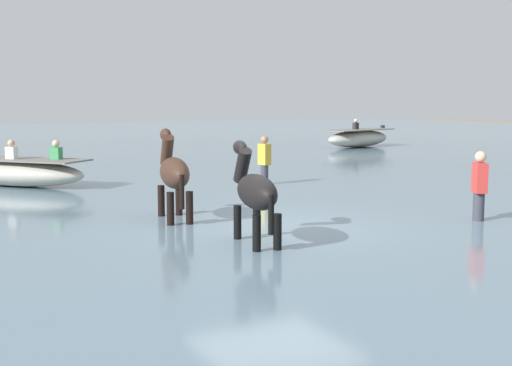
# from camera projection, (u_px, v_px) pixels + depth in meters

# --- Properties ---
(ground_plane) EXTENTS (120.00, 120.00, 0.00)m
(ground_plane) POSITION_uv_depth(u_px,v_px,m) (274.00, 250.00, 11.52)
(ground_plane) COLOR #84755B
(water_surface) EXTENTS (90.00, 90.00, 0.37)m
(water_surface) POSITION_uv_depth(u_px,v_px,m) (112.00, 179.00, 20.29)
(water_surface) COLOR slate
(water_surface) RESTS_ON ground
(horse_lead_black) EXTENTS (0.65, 1.75, 1.90)m
(horse_lead_black) POSITION_uv_depth(u_px,v_px,m) (255.00, 194.00, 10.21)
(horse_lead_black) COLOR black
(horse_lead_black) RESTS_ON ground
(horse_trailing_dark_bay) EXTENTS (0.72, 1.85, 2.00)m
(horse_trailing_dark_bay) POSITION_uv_depth(u_px,v_px,m) (174.00, 175.00, 12.26)
(horse_trailing_dark_bay) COLOR #382319
(horse_trailing_dark_bay) RESTS_ON ground
(boat_distant_west) EXTENTS (3.55, 3.78, 1.18)m
(boat_distant_west) POSITION_uv_depth(u_px,v_px,m) (16.00, 172.00, 17.09)
(boat_distant_west) COLOR #B2AD9E
(boat_distant_west) RESTS_ON water_surface
(boat_near_port) EXTENTS (4.29, 2.57, 1.30)m
(boat_near_port) POSITION_uv_depth(u_px,v_px,m) (358.00, 138.00, 31.13)
(boat_near_port) COLOR #B2AD9E
(boat_near_port) RESTS_ON water_surface
(person_wading_close) EXTENTS (0.32, 0.38, 1.63)m
(person_wading_close) POSITION_uv_depth(u_px,v_px,m) (479.00, 193.00, 12.16)
(person_wading_close) COLOR #383842
(person_wading_close) RESTS_ON ground
(person_onlooker_left) EXTENTS (0.25, 0.35, 1.63)m
(person_onlooker_left) POSITION_uv_depth(u_px,v_px,m) (264.00, 165.00, 17.37)
(person_onlooker_left) COLOR #383842
(person_onlooker_left) RESTS_ON ground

